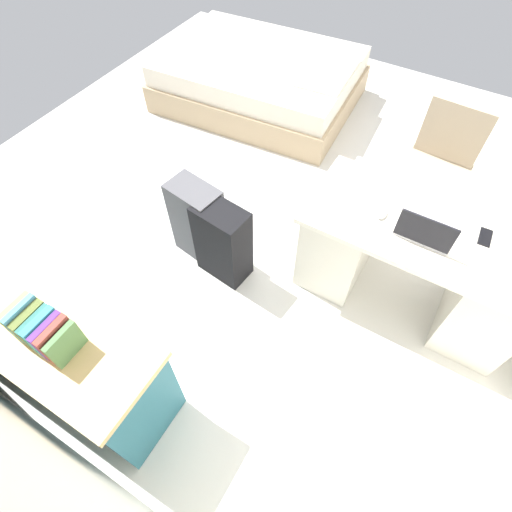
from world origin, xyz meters
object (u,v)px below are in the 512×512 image
credenza (32,335)px  computer_mouse (382,213)px  bed (261,80)px  suitcase_black (223,242)px  suitcase_spare_grey (198,221)px  laptop (425,231)px  office_chair (432,175)px  cell_phone_near_laptop (485,237)px  desk (412,264)px

credenza → computer_mouse: bearing=-132.8°
bed → suitcase_black: (-0.87, 2.02, 0.07)m
computer_mouse → suitcase_black: bearing=24.1°
suitcase_spare_grey → laptop: (-1.41, -0.29, 0.45)m
office_chair → credenza: office_chair is taller
office_chair → suitcase_black: bearing=50.5°
office_chair → suitcase_spare_grey: 1.79m
office_chair → cell_phone_near_laptop: (-0.41, 0.74, 0.31)m
suitcase_spare_grey → computer_mouse: computer_mouse is taller
suitcase_spare_grey → cell_phone_near_laptop: size_ratio=4.71×
suitcase_black → office_chair: bearing=-122.9°
suitcase_black → suitcase_spare_grey: suitcase_spare_grey is taller
bed → laptop: bearing=140.6°
desk → bed: 2.59m
laptop → desk: bearing=-108.0°
credenza → laptop: size_ratio=5.80×
bed → computer_mouse: bearing=137.4°
desk → office_chair: size_ratio=1.53×
desk → computer_mouse: (0.29, 0.04, 0.36)m
suitcase_black → computer_mouse: 1.07m
office_chair → computer_mouse: bearing=79.8°
computer_mouse → cell_phone_near_laptop: bearing=-166.7°
suitcase_spare_grey → office_chair: bearing=-128.7°
suitcase_black → cell_phone_near_laptop: size_ratio=4.63×
laptop → computer_mouse: laptop is taller
office_chair → suitcase_spare_grey: bearing=42.7°
cell_phone_near_laptop → computer_mouse: bearing=10.2°
credenza → computer_mouse: computer_mouse is taller
computer_mouse → cell_phone_near_laptop: computer_mouse is taller
suitcase_black → laptop: 1.29m
suitcase_spare_grey → computer_mouse: 1.27m
suitcase_spare_grey → suitcase_black: bearing=174.5°
credenza → bed: (0.32, -3.18, -0.12)m
credenza → office_chair: bearing=-123.3°
credenza → bed: bearing=-84.3°
desk → credenza: (1.73, 1.60, -0.02)m
office_chair → desk: bearing=98.7°
desk → laptop: size_ratio=4.64×
credenza → laptop: 2.32m
suitcase_black → cell_phone_near_laptop: (-1.46, -0.53, 0.41)m
credenza → cell_phone_near_laptop: size_ratio=13.24×
office_chair → cell_phone_near_laptop: office_chair is taller
bed → computer_mouse: 2.44m
cell_phone_near_laptop → laptop: bearing=26.5°
bed → suitcase_spare_grey: (-0.61, 1.95, 0.08)m
bed → suitcase_spare_grey: bearing=107.3°
computer_mouse → desk: bearing=-172.3°
office_chair → credenza: (1.60, 2.44, -0.06)m
office_chair → suitcase_black: 1.66m
credenza → suitcase_spare_grey: 1.26m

